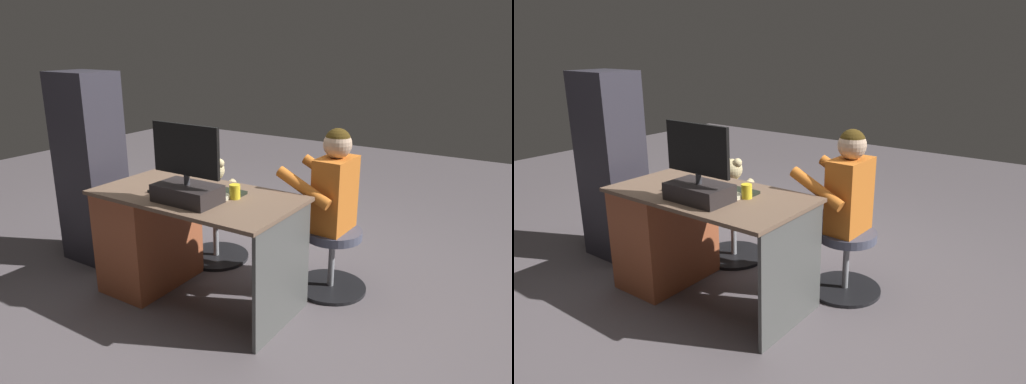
# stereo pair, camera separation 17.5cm
# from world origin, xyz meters

# --- Properties ---
(ground_plane) EXTENTS (10.00, 10.00, 0.00)m
(ground_plane) POSITION_xyz_m (0.00, 0.00, 0.00)
(ground_plane) COLOR #5B5357
(desk) EXTENTS (1.33, 0.70, 0.75)m
(desk) POSITION_xyz_m (0.35, 0.30, 0.40)
(desk) COLOR brown
(desk) RESTS_ON ground_plane
(monitor) EXTENTS (0.48, 0.24, 0.47)m
(monitor) POSITION_xyz_m (-0.06, 0.45, 0.88)
(monitor) COLOR black
(monitor) RESTS_ON desk
(keyboard) EXTENTS (0.42, 0.14, 0.02)m
(keyboard) POSITION_xyz_m (-0.07, 0.20, 0.76)
(keyboard) COLOR black
(keyboard) RESTS_ON desk
(computer_mouse) EXTENTS (0.06, 0.10, 0.04)m
(computer_mouse) POSITION_xyz_m (0.23, 0.20, 0.77)
(computer_mouse) COLOR black
(computer_mouse) RESTS_ON desk
(cup) EXTENTS (0.07, 0.07, 0.09)m
(cup) POSITION_xyz_m (-0.26, 0.25, 0.79)
(cup) COLOR yellow
(cup) RESTS_ON desk
(tv_remote) EXTENTS (0.05, 0.15, 0.02)m
(tv_remote) POSITION_xyz_m (0.26, 0.38, 0.76)
(tv_remote) COLOR black
(tv_remote) RESTS_ON desk
(notebook_binder) EXTENTS (0.27, 0.33, 0.02)m
(notebook_binder) POSITION_xyz_m (-0.12, 0.38, 0.76)
(notebook_binder) COLOR beige
(notebook_binder) RESTS_ON desk
(office_chair_teddy) EXTENTS (0.52, 0.52, 0.45)m
(office_chair_teddy) POSITION_xyz_m (0.30, -0.27, 0.25)
(office_chair_teddy) COLOR black
(office_chair_teddy) RESTS_ON ground_plane
(teddy_bear) EXTENTS (0.27, 0.27, 0.38)m
(teddy_bear) POSITION_xyz_m (0.30, -0.28, 0.62)
(teddy_bear) COLOR #CCB782
(teddy_bear) RESTS_ON office_chair_teddy
(visitor_chair) EXTENTS (0.50, 0.50, 0.45)m
(visitor_chair) POSITION_xyz_m (-0.69, -0.30, 0.26)
(visitor_chair) COLOR black
(visitor_chair) RESTS_ON ground_plane
(person) EXTENTS (0.54, 0.49, 1.15)m
(person) POSITION_xyz_m (-0.61, -0.30, 0.67)
(person) COLOR #CD6A22
(person) RESTS_ON ground_plane
(equipment_rack) EXTENTS (0.44, 0.36, 1.47)m
(equipment_rack) POSITION_xyz_m (1.12, 0.22, 0.74)
(equipment_rack) COLOR #2B2932
(equipment_rack) RESTS_ON ground_plane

